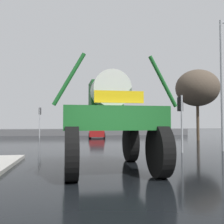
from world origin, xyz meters
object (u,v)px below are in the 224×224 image
oversize_sprayer (107,121)px  sedan_ahead (97,132)px  streetlight_near_right (224,78)px  traffic_signal_far_left (40,115)px  bare_tree_right (197,88)px  traffic_signal_near_right (181,111)px

oversize_sprayer → sedan_ahead: (1.71, 21.04, -1.11)m
sedan_ahead → streetlight_near_right: size_ratio=0.52×
traffic_signal_far_left → streetlight_near_right: (13.17, -17.23, 1.85)m
traffic_signal_far_left → bare_tree_right: bearing=-24.8°
traffic_signal_far_left → bare_tree_right: 18.24m
oversize_sprayer → streetlight_near_right: streetlight_near_right is taller
sedan_ahead → oversize_sprayer: bearing=-178.2°
traffic_signal_near_right → sedan_ahead: bearing=101.7°
oversize_sprayer → traffic_signal_near_right: (5.06, 4.83, 0.64)m
traffic_signal_near_right → traffic_signal_far_left: size_ratio=0.91×
oversize_sprayer → sedan_ahead: bearing=-6.0°
oversize_sprayer → traffic_signal_far_left: size_ratio=1.47×
sedan_ahead → bare_tree_right: 12.33m
sedan_ahead → streetlight_near_right: 17.55m
traffic_signal_near_right → streetlight_near_right: size_ratio=0.41×
sedan_ahead → traffic_signal_far_left: (-6.78, 1.34, 2.00)m
bare_tree_right → traffic_signal_near_right: bearing=-122.0°
sedan_ahead → streetlight_near_right: streetlight_near_right is taller
streetlight_near_right → bare_tree_right: 10.21m
traffic_signal_far_left → bare_tree_right: bare_tree_right is taller
oversize_sprayer → traffic_signal_far_left: oversize_sprayer is taller
streetlight_near_right → bare_tree_right: bearing=71.6°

